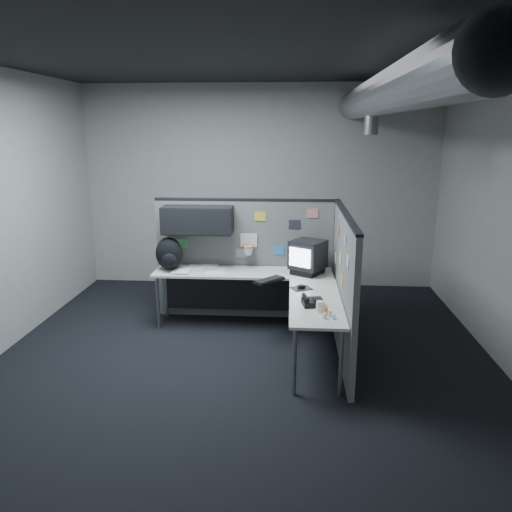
# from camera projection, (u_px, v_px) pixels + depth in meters

# --- Properties ---
(room) EXTENTS (5.62, 5.62, 3.22)m
(room) POSITION_uv_depth(u_px,v_px,m) (297.00, 171.00, 5.10)
(room) COLOR black
(room) RESTS_ON ground
(partition_back) EXTENTS (2.44, 0.42, 1.63)m
(partition_back) POSITION_uv_depth(u_px,v_px,m) (233.00, 247.00, 6.62)
(partition_back) COLOR #5E605E
(partition_back) RESTS_ON ground
(partition_right) EXTENTS (0.07, 2.23, 1.63)m
(partition_right) POSITION_uv_depth(u_px,v_px,m) (343.00, 285.00, 5.59)
(partition_right) COLOR #5E605E
(partition_right) RESTS_ON ground
(desk) EXTENTS (2.31, 2.11, 0.73)m
(desk) POSITION_uv_depth(u_px,v_px,m) (261.00, 287.00, 6.17)
(desk) COLOR beige
(desk) RESTS_ON ground
(monitor) EXTENTS (0.51, 0.51, 0.43)m
(monitor) POSITION_uv_depth(u_px,v_px,m) (308.00, 257.00, 6.28)
(monitor) COLOR black
(monitor) RESTS_ON desk
(keyboard) EXTENTS (0.39, 0.42, 0.04)m
(keyboard) POSITION_uv_depth(u_px,v_px,m) (269.00, 280.00, 5.99)
(keyboard) COLOR black
(keyboard) RESTS_ON desk
(mouse) EXTENTS (0.28, 0.26, 0.05)m
(mouse) POSITION_uv_depth(u_px,v_px,m) (301.00, 287.00, 5.73)
(mouse) COLOR black
(mouse) RESTS_ON desk
(phone) EXTENTS (0.23, 0.25, 0.10)m
(phone) POSITION_uv_depth(u_px,v_px,m) (312.00, 302.00, 5.19)
(phone) COLOR black
(phone) RESTS_ON desk
(bottles) EXTENTS (0.12, 0.14, 0.07)m
(bottles) POSITION_uv_depth(u_px,v_px,m) (328.00, 314.00, 4.86)
(bottles) COLOR silver
(bottles) RESTS_ON desk
(cup) EXTENTS (0.10, 0.10, 0.11)m
(cup) POSITION_uv_depth(u_px,v_px,m) (320.00, 307.00, 4.99)
(cup) COLOR white
(cup) RESTS_ON desk
(papers) EXTENTS (0.78, 0.58, 0.02)m
(papers) POSITION_uv_depth(u_px,v_px,m) (196.00, 268.00, 6.53)
(papers) COLOR white
(papers) RESTS_ON desk
(backpack) EXTENTS (0.38, 0.35, 0.43)m
(backpack) POSITION_uv_depth(u_px,v_px,m) (169.00, 254.00, 6.44)
(backpack) COLOR black
(backpack) RESTS_ON desk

